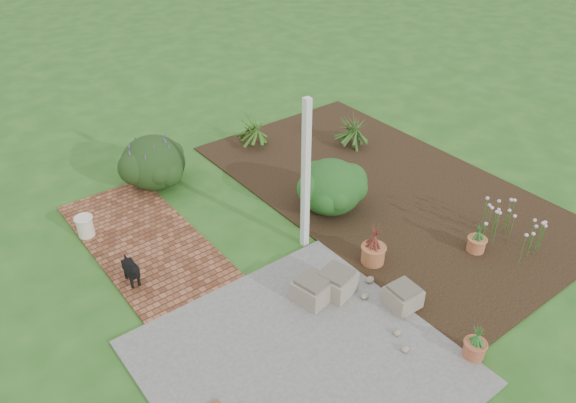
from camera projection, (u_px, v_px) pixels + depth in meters
ground at (293, 254)px, 8.74m from camera, size 80.00×80.00×0.00m
concrete_patio at (301, 362)px, 6.93m from camera, size 3.50×3.50×0.04m
brick_path at (143, 240)px, 9.02m from camera, size 1.60×3.50×0.04m
garden_bed at (384, 188)px, 10.33m from camera, size 4.00×7.00×0.03m
veranda_post at (306, 177)px, 8.27m from camera, size 0.10×0.10×2.50m
stone_trough_near at (403, 297)px, 7.68m from camera, size 0.44×0.44×0.28m
stone_trough_mid at (336, 283)px, 7.89m from camera, size 0.57×0.57×0.31m
stone_trough_far at (313, 291)px, 7.76m from camera, size 0.54×0.54×0.31m
black_dog at (131, 270)px, 7.98m from camera, size 0.17×0.50×0.43m
cream_ceramic_urn at (85, 226)px, 9.00m from camera, size 0.27×0.27×0.35m
evergreen_shrub at (331, 186)px, 9.49m from camera, size 1.43×1.43×0.94m
agapanthus_clump_back at (352, 128)px, 11.47m from camera, size 0.97×0.97×0.82m
agapanthus_clump_front at (253, 128)px, 11.48m from camera, size 1.16×1.16×0.82m
pink_flower_patch at (510, 227)px, 8.73m from camera, size 1.17×1.17×0.66m
terracotta_pot_bronze at (373, 254)px, 8.47m from camera, size 0.39×0.39×0.29m
terracotta_pot_small_left at (476, 244)px, 8.72m from camera, size 0.31×0.31×0.23m
terracotta_pot_small_right at (474, 349)px, 6.95m from camera, size 0.33×0.33×0.23m
purple_flowering_bush at (153, 161)px, 10.21m from camera, size 1.50×1.50×0.99m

